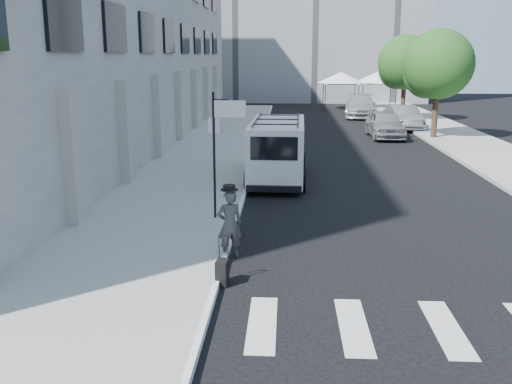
# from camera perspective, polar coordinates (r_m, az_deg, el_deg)

# --- Properties ---
(ground) EXTENTS (120.00, 120.00, 0.00)m
(ground) POSITION_cam_1_polar(r_m,az_deg,el_deg) (13.08, 5.62, -7.21)
(ground) COLOR black
(ground) RESTS_ON ground
(sidewalk_left) EXTENTS (4.50, 48.00, 0.15)m
(sidewalk_left) POSITION_cam_1_polar(r_m,az_deg,el_deg) (28.81, -4.21, 4.43)
(sidewalk_left) COLOR gray
(sidewalk_left) RESTS_ON ground
(sidewalk_right) EXTENTS (4.00, 56.00, 0.15)m
(sidewalk_right) POSITION_cam_1_polar(r_m,az_deg,el_deg) (33.93, 19.60, 5.07)
(sidewalk_right) COLOR gray
(sidewalk_right) RESTS_ON ground
(building_left) EXTENTS (10.00, 44.00, 12.00)m
(building_left) POSITION_cam_1_polar(r_m,az_deg,el_deg) (32.15, -17.35, 15.42)
(building_left) COLOR gray
(building_left) RESTS_ON ground
(sign_pole) EXTENTS (1.03, 0.07, 3.50)m
(sign_pole) POSITION_cam_1_polar(r_m,az_deg,el_deg) (15.65, -3.39, 6.30)
(sign_pole) COLOR black
(sign_pole) RESTS_ON sidewalk_left
(tree_near) EXTENTS (3.80, 3.83, 6.03)m
(tree_near) POSITION_cam_1_polar(r_m,az_deg,el_deg) (33.38, 17.54, 11.83)
(tree_near) COLOR black
(tree_near) RESTS_ON ground
(tree_far) EXTENTS (3.80, 3.83, 6.03)m
(tree_far) POSITION_cam_1_polar(r_m,az_deg,el_deg) (42.17, 14.52, 12.25)
(tree_far) COLOR black
(tree_far) RESTS_ON ground
(tent_left) EXTENTS (4.00, 4.00, 3.20)m
(tent_left) POSITION_cam_1_polar(r_m,az_deg,el_deg) (50.47, 8.50, 11.24)
(tent_left) COLOR black
(tent_left) RESTS_ON ground
(tent_right) EXTENTS (4.00, 4.00, 3.20)m
(tent_right) POSITION_cam_1_polar(r_m,az_deg,el_deg) (51.35, 12.07, 11.13)
(tent_right) COLOR black
(tent_right) RESTS_ON ground
(businessman) EXTENTS (0.69, 0.57, 1.63)m
(businessman) POSITION_cam_1_polar(r_m,az_deg,el_deg) (13.18, -2.65, -3.25)
(businessman) COLOR #3B3B3E
(businessman) RESTS_ON ground
(briefcase) EXTENTS (0.13, 0.44, 0.34)m
(briefcase) POSITION_cam_1_polar(r_m,az_deg,el_deg) (14.96, -2.00, -3.77)
(briefcase) COLOR black
(briefcase) RESTS_ON ground
(suitcase) EXTENTS (0.27, 0.39, 1.03)m
(suitcase) POSITION_cam_1_polar(r_m,az_deg,el_deg) (11.84, -3.41, -8.01)
(suitcase) COLOR black
(suitcase) RESTS_ON ground
(cargo_van) EXTENTS (2.22, 5.97, 2.24)m
(cargo_van) POSITION_cam_1_polar(r_m,az_deg,el_deg) (21.50, 2.17, 4.28)
(cargo_van) COLOR silver
(cargo_van) RESTS_ON ground
(parked_car_a) EXTENTS (1.89, 4.58, 1.55)m
(parked_car_a) POSITION_cam_1_polar(r_m,az_deg,el_deg) (33.54, 12.79, 6.63)
(parked_car_a) COLOR gray
(parked_car_a) RESTS_ON ground
(parked_car_b) EXTENTS (1.88, 4.67, 1.51)m
(parked_car_b) POSITION_cam_1_polar(r_m,az_deg,el_deg) (37.69, 14.53, 7.23)
(parked_car_b) COLOR #595B61
(parked_car_b) RESTS_ON ground
(parked_car_c) EXTENTS (2.91, 5.87, 1.64)m
(parked_car_c) POSITION_cam_1_polar(r_m,az_deg,el_deg) (44.52, 10.44, 8.43)
(parked_car_c) COLOR #9C9FA3
(parked_car_c) RESTS_ON ground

